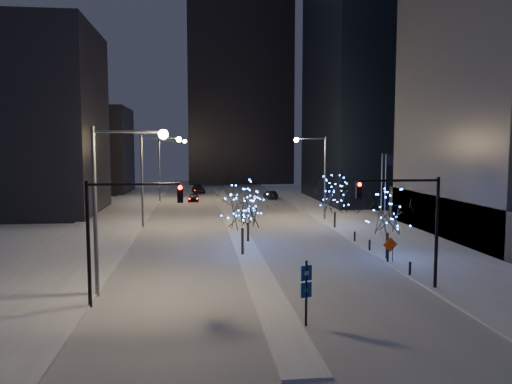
{
  "coord_description": "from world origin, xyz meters",
  "views": [
    {
      "loc": [
        -4.04,
        -27.68,
        8.91
      ],
      "look_at": [
        0.83,
        13.73,
        5.0
      ],
      "focal_mm": 35.0,
      "sensor_mm": 36.0,
      "label": 1
    }
  ],
  "objects": [
    {
      "name": "east_sidewalk",
      "position": [
        15.0,
        20.0,
        0.07
      ],
      "size": [
        10.0,
        90.0,
        0.15
      ],
      "primitive_type": "cube",
      "color": "silver",
      "rests_on": "ground"
    },
    {
      "name": "street_lamp_w_mid",
      "position": [
        -8.94,
        27.0,
        6.5
      ],
      "size": [
        4.4,
        0.56,
        10.0
      ],
      "color": "#595E66",
      "rests_on": "ground"
    },
    {
      "name": "street_lamp_w_near",
      "position": [
        -8.94,
        2.0,
        6.5
      ],
      "size": [
        4.4,
        0.56,
        10.0
      ],
      "color": "#595E66",
      "rests_on": "ground"
    },
    {
      "name": "flagpoles",
      "position": [
        13.37,
        17.25,
        4.8
      ],
      "size": [
        1.35,
        2.6,
        8.0
      ],
      "color": "silver",
      "rests_on": "east_sidewalk"
    },
    {
      "name": "bollards",
      "position": [
        10.2,
        10.0,
        0.6
      ],
      "size": [
        0.16,
        12.16,
        0.9
      ],
      "color": "black",
      "rests_on": "east_sidewalk"
    },
    {
      "name": "median",
      "position": [
        0.0,
        30.0,
        0.07
      ],
      "size": [
        2.0,
        80.0,
        0.15
      ],
      "primitive_type": "cube",
      "color": "silver",
      "rests_on": "ground"
    },
    {
      "name": "traffic_signal_east",
      "position": [
        8.94,
        1.0,
        4.76
      ],
      "size": [
        5.26,
        0.43,
        7.0
      ],
      "color": "black",
      "rests_on": "ground"
    },
    {
      "name": "road",
      "position": [
        0.0,
        35.0,
        0.01
      ],
      "size": [
        20.0,
        130.0,
        0.02
      ],
      "primitive_type": "cube",
      "color": "#A9ADB7",
      "rests_on": "ground"
    },
    {
      "name": "car_far",
      "position": [
        -3.94,
        65.55,
        0.75
      ],
      "size": [
        2.8,
        5.42,
        1.5
      ],
      "primitive_type": "imported",
      "rotation": [
        0.0,
        0.0,
        0.14
      ],
      "color": "black",
      "rests_on": "ground"
    },
    {
      "name": "holiday_tree_plaza_far",
      "position": [
        10.5,
        23.75,
        3.59
      ],
      "size": [
        6.26,
        6.26,
        5.57
      ],
      "color": "black",
      "rests_on": "east_sidewalk"
    },
    {
      "name": "traffic_signal_west",
      "position": [
        -8.44,
        -0.0,
        4.76
      ],
      "size": [
        5.26,
        0.43,
        7.0
      ],
      "color": "black",
      "rests_on": "ground"
    },
    {
      "name": "west_sidewalk",
      "position": [
        -14.0,
        20.0,
        0.07
      ],
      "size": [
        8.0,
        90.0,
        0.15
      ],
      "primitive_type": "cube",
      "color": "silver",
      "rests_on": "ground"
    },
    {
      "name": "holiday_tree_median_near",
      "position": [
        -0.5,
        11.76,
        3.98
      ],
      "size": [
        5.79,
        5.79,
        5.87
      ],
      "color": "black",
      "rests_on": "median"
    },
    {
      "name": "filler_west_far",
      "position": [
        -26.0,
        70.0,
        8.0
      ],
      "size": [
        18.0,
        16.0,
        16.0
      ],
      "primitive_type": "cube",
      "color": "black",
      "rests_on": "ground"
    },
    {
      "name": "street_lamp_east",
      "position": [
        10.08,
        30.0,
        6.45
      ],
      "size": [
        3.9,
        0.56,
        10.0
      ],
      "color": "#595E66",
      "rests_on": "ground"
    },
    {
      "name": "car_mid",
      "position": [
        8.04,
        54.45,
        0.67
      ],
      "size": [
        2.05,
        4.24,
        1.34
      ],
      "primitive_type": "imported",
      "rotation": [
        0.0,
        0.0,
        3.3
      ],
      "color": "black",
      "rests_on": "ground"
    },
    {
      "name": "street_lamp_w_far",
      "position": [
        -8.94,
        52.0,
        6.5
      ],
      "size": [
        4.4,
        0.56,
        10.0
      ],
      "color": "#595E66",
      "rests_on": "ground"
    },
    {
      "name": "horizon_block",
      "position": [
        6.0,
        92.0,
        21.0
      ],
      "size": [
        24.0,
        14.0,
        42.0
      ],
      "primitive_type": "cube",
      "color": "black",
      "rests_on": "ground"
    },
    {
      "name": "construction_sign",
      "position": [
        10.3,
        7.8,
        1.29
      ],
      "size": [
        1.15,
        0.14,
        1.9
      ],
      "rotation": [
        0.0,
        0.0,
        0.08
      ],
      "color": "black",
      "rests_on": "east_sidewalk"
    },
    {
      "name": "car_near",
      "position": [
        -4.72,
        51.55,
        0.67
      ],
      "size": [
        1.79,
        4.02,
        1.35
      ],
      "primitive_type": "imported",
      "rotation": [
        0.0,
        0.0,
        -0.05
      ],
      "color": "black",
      "rests_on": "ground"
    },
    {
      "name": "ground",
      "position": [
        0.0,
        0.0,
        0.0
      ],
      "size": [
        160.0,
        160.0,
        0.0
      ],
      "primitive_type": "plane",
      "color": "silver",
      "rests_on": "ground"
    },
    {
      "name": "filler_west_near",
      "position": [
        -28.0,
        40.0,
        12.0
      ],
      "size": [
        22.0,
        18.0,
        24.0
      ],
      "primitive_type": "cube",
      "color": "black",
      "rests_on": "ground"
    },
    {
      "name": "wayfinding_sign",
      "position": [
        1.21,
        -4.22,
        2.02
      ],
      "size": [
        0.57,
        0.26,
        3.29
      ],
      "rotation": [
        0.0,
        0.0,
        0.34
      ],
      "color": "black",
      "rests_on": "ground"
    },
    {
      "name": "holiday_tree_plaza_near",
      "position": [
        10.5,
        8.91,
        3.68
      ],
      "size": [
        4.95,
        4.95,
        5.36
      ],
      "color": "black",
      "rests_on": "east_sidewalk"
    },
    {
      "name": "holiday_tree_median_far",
      "position": [
        0.5,
        17.17,
        3.21
      ],
      "size": [
        4.23,
        4.23,
        4.66
      ],
      "color": "black",
      "rests_on": "median"
    }
  ]
}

